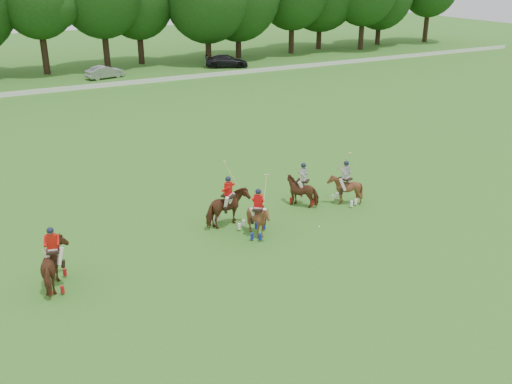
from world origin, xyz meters
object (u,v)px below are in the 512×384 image
polo_stripe_b (345,189)px  polo_ball (319,227)px  car_right (227,61)px  car_mid (105,72)px  polo_stripe_a (303,190)px  polo_red_a (55,265)px  polo_red_c (258,219)px  polo_red_b (229,209)px

polo_stripe_b → polo_ball: 3.27m
car_right → polo_ball: car_right is taller
car_right → polo_ball: (-14.67, -40.46, -0.66)m
car_mid → polo_stripe_a: size_ratio=1.80×
car_mid → polo_ball: bearing=166.3°
car_mid → polo_red_a: size_ratio=1.61×
polo_red_a → polo_red_c: 8.66m
polo_red_b → polo_stripe_b: 6.27m
polo_red_a → car_mid: bearing=73.1°
polo_red_b → polo_red_c: polo_red_b is taller
car_mid → polo_ball: 40.47m
car_right → polo_red_c: size_ratio=1.76×
car_mid → polo_red_b: size_ratio=1.32×
car_right → polo_red_a: bearing=170.9°
polo_red_a → polo_stripe_b: bearing=5.3°
car_mid → car_right: 14.02m
polo_red_b → car_right: bearing=64.6°
polo_stripe_b → polo_ball: (-2.67, -1.73, -0.77)m
polo_red_c → car_mid: bearing=85.0°
car_right → polo_red_a: polo_red_a is taller
car_right → polo_red_b: (-18.25, -38.38, 0.19)m
polo_stripe_b → polo_red_a: bearing=-174.7°
car_right → polo_stripe_a: (-13.91, -37.83, 0.08)m
car_mid → car_right: car_right is taller
car_right → polo_stripe_a: bearing=-176.1°
car_right → polo_stripe_b: bearing=-173.1°
polo_red_a → polo_stripe_b: size_ratio=0.87×
polo_red_c → polo_stripe_b: size_ratio=0.99×
polo_red_b → polo_stripe_b: bearing=-3.3°
polo_red_b → polo_red_c: size_ratio=1.08×
polo_red_b → polo_red_c: 1.65m
polo_stripe_b → polo_red_c: bearing=-168.6°
polo_red_c → polo_ball: polo_red_c is taller
polo_stripe_a → car_right: bearing=69.8°
polo_stripe_a → polo_ball: bearing=-106.1°
car_right → polo_ball: bearing=-175.8°
polo_red_b → polo_red_c: bearing=-63.4°
polo_red_a → polo_stripe_b: (14.18, 1.32, -0.09)m
polo_stripe_b → polo_ball: bearing=-147.1°
polo_ball → polo_red_b: bearing=149.8°
polo_red_c → polo_stripe_a: bearing=29.2°
car_right → polo_red_b: polo_red_b is taller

